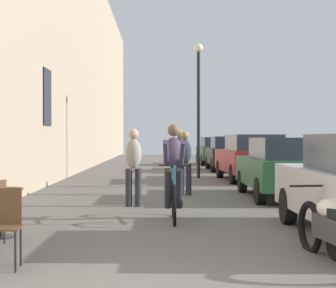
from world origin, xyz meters
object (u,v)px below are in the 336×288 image
pedestrian_far (180,155)px  parked_motorcycle (335,229)px  cafe_table_mid (1,202)px  cafe_chair_near_toward_wall (5,222)px  parked_car_second (283,167)px  parked_car_third (251,157)px  pedestrian_mid (185,159)px  parked_car_fifth (215,150)px  parked_car_fourth (229,153)px  cyclist_on_bicycle (174,174)px  pedestrian_near (133,163)px  street_lamp (199,93)px

pedestrian_far → parked_motorcycle: 10.36m
cafe_table_mid → cafe_chair_near_toward_wall: bearing=-73.2°
parked_car_second → parked_car_third: parked_car_third is taller
cafe_chair_near_toward_wall → pedestrian_mid: pedestrian_mid is taller
pedestrian_mid → parked_car_fifth: bearing=81.6°
parked_car_third → pedestrian_far: bearing=-137.9°
pedestrian_mid → parked_car_fourth: pedestrian_mid is taller
cyclist_on_bicycle → pedestrian_near: 2.09m
pedestrian_near → parked_motorcycle: (2.60, -5.44, -0.53)m
cafe_table_mid → pedestrian_near: bearing=64.2°
street_lamp → parked_motorcycle: (0.62, -13.88, -2.70)m
parked_car_fifth → pedestrian_near: bearing=-100.9°
street_lamp → parked_car_second: bearing=-77.1°
cafe_chair_near_toward_wall → parked_car_second: (4.74, 7.20, 0.24)m
parked_car_third → parked_motorcycle: bearing=-94.9°
parked_car_fourth → cafe_chair_near_toward_wall: bearing=-104.5°
parked_car_fifth → cyclist_on_bicycle: bearing=-97.7°
parked_car_second → parked_car_fifth: parked_car_fifth is taller
cafe_chair_near_toward_wall → pedestrian_far: (2.35, 10.42, 0.45)m
pedestrian_near → parked_car_second: pedestrian_near is taller
pedestrian_near → parked_car_fifth: 19.10m
pedestrian_mid → parked_car_fourth: (2.45, 10.67, -0.13)m
cafe_chair_near_toward_wall → cyclist_on_bicycle: cyclist_on_bicycle is taller
cyclist_on_bicycle → parked_car_second: 4.45m
cafe_table_mid → parked_car_fifth: 23.07m
cafe_chair_near_toward_wall → parked_car_second: parked_car_second is taller
cafe_chair_near_toward_wall → cyclist_on_bicycle: bearing=61.6°
pedestrian_far → parked_motorcycle: bearing=-82.0°
cafe_chair_near_toward_wall → cafe_table_mid: bearing=106.8°
cyclist_on_bicycle → cafe_table_mid: bearing=-145.9°
cafe_table_mid → pedestrian_mid: (2.98, 6.05, 0.40)m
cafe_chair_near_toward_wall → street_lamp: street_lamp is taller
cafe_table_mid → parked_car_fourth: size_ratio=0.17×
cafe_chair_near_toward_wall → street_lamp: (3.17, 14.05, 2.59)m
parked_car_fourth → parked_car_fifth: size_ratio=1.01×
pedestrian_far → parked_car_second: pedestrian_far is taller
cyclist_on_bicycle → pedestrian_near: size_ratio=1.06×
street_lamp → pedestrian_far: bearing=-102.7°
pedestrian_far → parked_motorcycle: size_ratio=0.80×
cyclist_on_bicycle → street_lamp: size_ratio=0.36×
pedestrian_mid → parked_car_fourth: 10.95m
parked_car_third → parked_car_fourth: 5.97m
parked_car_second → parked_car_fifth: 17.17m
street_lamp → parked_car_fifth: bearing=81.0°
cyclist_on_bicycle → pedestrian_mid: (0.39, 4.30, 0.11)m
street_lamp → cyclist_on_bicycle: bearing=-96.4°
pedestrian_mid → parked_car_third: pedestrian_mid is taller
pedestrian_near → parked_car_fourth: size_ratio=0.38×
pedestrian_mid → parked_car_fourth: bearing=77.1°
cafe_chair_near_toward_wall → street_lamp: size_ratio=0.18×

